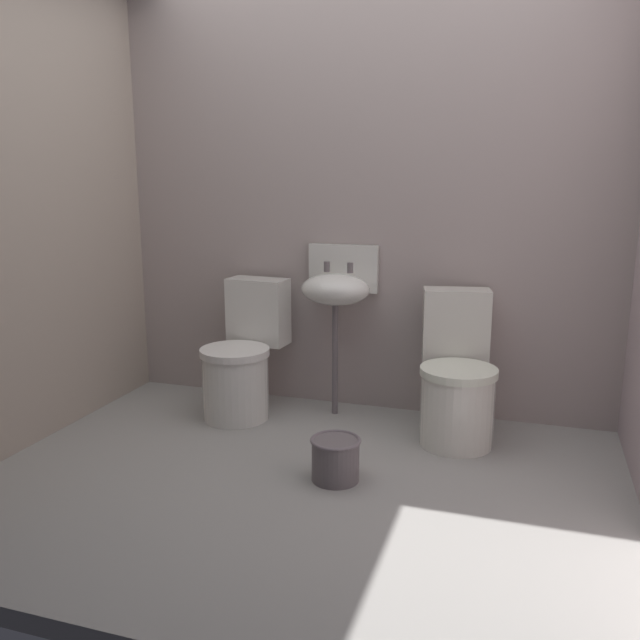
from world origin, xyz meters
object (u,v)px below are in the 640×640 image
(toilet_left, at_px, (243,361))
(bucket, at_px, (336,458))
(toilet_right, at_px, (457,381))
(sink, at_px, (337,288))

(toilet_left, distance_m, bucket, 1.05)
(bucket, bearing_deg, toilet_right, 55.26)
(toilet_right, distance_m, bucket, 0.85)
(toilet_right, bearing_deg, bucket, 44.43)
(toilet_left, height_order, bucket, toilet_left)
(toilet_left, bearing_deg, bucket, 143.21)
(toilet_left, height_order, toilet_right, same)
(toilet_left, bearing_deg, sink, -155.63)
(sink, bearing_deg, toilet_right, -14.53)
(sink, bearing_deg, toilet_left, -160.10)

